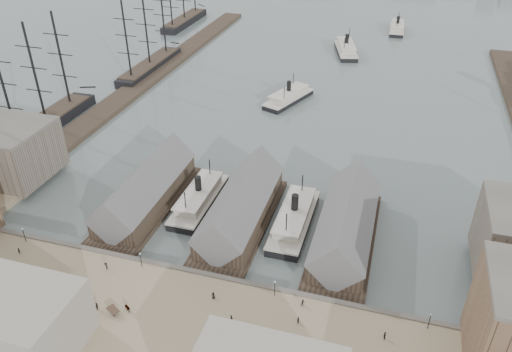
% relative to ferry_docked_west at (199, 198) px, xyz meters
% --- Properties ---
extents(ground, '(900.00, 900.00, 0.00)m').
position_rel_ferry_docked_west_xyz_m(ground, '(13.00, -21.11, -2.16)').
color(ground, '#53605F').
rests_on(ground, ground).
extents(quay, '(180.00, 30.00, 2.00)m').
position_rel_ferry_docked_west_xyz_m(quay, '(13.00, -41.11, -1.16)').
color(quay, gray).
rests_on(quay, ground).
extents(seawall, '(180.00, 1.20, 2.30)m').
position_rel_ferry_docked_west_xyz_m(seawall, '(13.00, -26.31, -1.01)').
color(seawall, '#59544C').
rests_on(seawall, ground).
extents(west_wharf, '(10.00, 220.00, 1.60)m').
position_rel_ferry_docked_west_xyz_m(west_wharf, '(-55.00, 78.89, -1.36)').
color(west_wharf, '#2D231C').
rests_on(west_wharf, ground).
extents(ferry_shed_west, '(14.00, 42.00, 12.60)m').
position_rel_ferry_docked_west_xyz_m(ferry_shed_west, '(-13.00, -4.23, 2.48)').
color(ferry_shed_west, '#2D231C').
rests_on(ferry_shed_west, ground).
extents(ferry_shed_center, '(14.00, 42.00, 12.60)m').
position_rel_ferry_docked_west_xyz_m(ferry_shed_center, '(13.00, -4.23, 2.48)').
color(ferry_shed_center, '#2D231C').
rests_on(ferry_shed_center, ground).
extents(ferry_shed_east, '(14.00, 42.00, 12.60)m').
position_rel_ferry_docked_west_xyz_m(ferry_shed_east, '(39.00, -4.23, 2.48)').
color(ferry_shed_east, '#2D231C').
rests_on(ferry_shed_east, ground).
extents(warehouse_west_back, '(26.00, 20.00, 14.00)m').
position_rel_ferry_docked_west_xyz_m(warehouse_west_back, '(-57.00, -3.11, 6.84)').
color(warehouse_west_back, '#60564C').
rests_on(warehouse_west_back, west_land).
extents(lamp_post_far_w, '(0.44, 0.44, 3.92)m').
position_rel_ferry_docked_west_xyz_m(lamp_post_far_w, '(-32.00, -28.11, 2.55)').
color(lamp_post_far_w, black).
rests_on(lamp_post_far_w, quay).
extents(lamp_post_near_w, '(0.44, 0.44, 3.92)m').
position_rel_ferry_docked_west_xyz_m(lamp_post_near_w, '(-2.00, -28.11, 2.55)').
color(lamp_post_near_w, black).
rests_on(lamp_post_near_w, quay).
extents(lamp_post_near_e, '(0.44, 0.44, 3.92)m').
position_rel_ferry_docked_west_xyz_m(lamp_post_near_e, '(28.00, -28.11, 2.55)').
color(lamp_post_near_e, black).
rests_on(lamp_post_near_e, quay).
extents(lamp_post_far_e, '(0.44, 0.44, 3.92)m').
position_rel_ferry_docked_west_xyz_m(lamp_post_far_e, '(58.00, -28.11, 2.55)').
color(lamp_post_far_e, black).
rests_on(lamp_post_far_e, quay).
extents(ferry_docked_west, '(7.75, 25.84, 9.23)m').
position_rel_ferry_docked_west_xyz_m(ferry_docked_west, '(0.00, 0.00, 0.00)').
color(ferry_docked_west, black).
rests_on(ferry_docked_west, ground).
extents(ferry_docked_east, '(8.11, 27.04, 9.66)m').
position_rel_ferry_docked_west_xyz_m(ferry_docked_east, '(26.00, -1.60, 0.10)').
color(ferry_docked_east, black).
rests_on(ferry_docked_east, ground).
extents(ferry_open_near, '(15.59, 25.69, 8.81)m').
position_rel_ferry_docked_west_xyz_m(ferry_open_near, '(6.71, 73.17, -0.10)').
color(ferry_open_near, black).
rests_on(ferry_open_near, ground).
extents(ferry_open_mid, '(15.20, 28.69, 9.82)m').
position_rel_ferry_docked_west_xyz_m(ferry_open_mid, '(19.55, 137.55, 0.14)').
color(ferry_open_mid, black).
rests_on(ferry_open_mid, ground).
extents(ferry_open_far, '(8.27, 24.96, 8.83)m').
position_rel_ferry_docked_west_xyz_m(ferry_open_far, '(40.91, 182.45, -0.09)').
color(ferry_open_far, black).
rests_on(ferry_open_far, ground).
extents(sailing_ship_near, '(8.79, 60.54, 36.13)m').
position_rel_ferry_docked_west_xyz_m(sailing_ship_near, '(-67.35, 20.58, 0.49)').
color(sailing_ship_near, black).
rests_on(sailing_ship_near, ground).
extents(sailing_ship_mid, '(8.18, 47.27, 33.63)m').
position_rel_ferry_docked_west_xyz_m(sailing_ship_mid, '(-59.52, 89.39, 0.25)').
color(sailing_ship_mid, black).
rests_on(sailing_ship_mid, ground).
extents(sailing_ship_far, '(8.33, 46.28, 34.25)m').
position_rel_ferry_docked_west_xyz_m(sailing_ship_far, '(-75.70, 164.03, 0.31)').
color(sailing_ship_far, black).
rests_on(sailing_ship_far, ground).
extents(horse_cart_left, '(4.48, 4.02, 1.62)m').
position_rel_ferry_docked_west_xyz_m(horse_cart_left, '(-30.25, -38.23, 0.66)').
color(horse_cart_left, black).
rests_on(horse_cart_left, quay).
extents(horse_cart_center, '(4.86, 3.38, 1.65)m').
position_rel_ferry_docked_west_xyz_m(horse_cart_center, '(0.62, -40.91, 0.67)').
color(horse_cart_center, black).
rests_on(horse_cart_center, quay).
extents(pedestrian_0, '(0.65, 0.52, 1.63)m').
position_rel_ferry_docked_west_xyz_m(pedestrian_0, '(-30.46, -32.19, 0.65)').
color(pedestrian_0, black).
rests_on(pedestrian_0, quay).
extents(pedestrian_2, '(1.31, 1.07, 1.77)m').
position_rel_ferry_docked_west_xyz_m(pedestrian_2, '(-9.00, -31.01, 0.72)').
color(pedestrian_2, black).
rests_on(pedestrian_2, quay).
extents(pedestrian_3, '(0.55, 1.07, 1.75)m').
position_rel_ferry_docked_west_xyz_m(pedestrian_3, '(-4.58, -41.78, 0.71)').
color(pedestrian_3, black).
rests_on(pedestrian_3, quay).
extents(pedestrian_4, '(0.86, 0.62, 1.62)m').
position_rel_ferry_docked_west_xyz_m(pedestrian_4, '(16.34, -32.41, 0.64)').
color(pedestrian_4, black).
rests_on(pedestrian_4, quay).
extents(pedestrian_5, '(0.73, 0.61, 1.72)m').
position_rel_ferry_docked_west_xyz_m(pedestrian_5, '(21.82, -37.12, 0.69)').
color(pedestrian_5, black).
rests_on(pedestrian_5, quay).
extents(pedestrian_6, '(1.05, 1.02, 1.71)m').
position_rel_ferry_docked_west_xyz_m(pedestrian_6, '(34.15, -29.28, 0.69)').
color(pedestrian_6, black).
rests_on(pedestrian_6, quay).
extents(pedestrian_8, '(0.57, 1.08, 1.76)m').
position_rel_ferry_docked_west_xyz_m(pedestrian_8, '(50.30, -32.96, 0.72)').
color(pedestrian_8, black).
rests_on(pedestrian_8, quay).
extents(pedestrian_10, '(0.71, 1.11, 1.76)m').
position_rel_ferry_docked_west_xyz_m(pedestrian_10, '(-7.45, -43.65, 0.72)').
color(pedestrian_10, black).
rests_on(pedestrian_10, quay).
extents(pedestrian_11, '(0.75, 0.74, 1.67)m').
position_rel_ferry_docked_west_xyz_m(pedestrian_11, '(34.20, -33.95, 0.67)').
color(pedestrian_11, black).
rests_on(pedestrian_11, quay).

